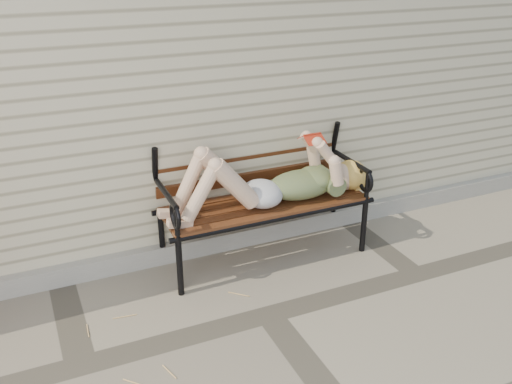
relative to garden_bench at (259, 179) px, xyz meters
name	(u,v)px	position (x,y,z in m)	size (l,w,h in m)	color
ground	(269,315)	(-0.30, -0.82, -0.64)	(80.00, 80.00, 0.00)	gray
house_wall	(145,30)	(-0.30, 2.18, 0.86)	(8.00, 4.00, 3.00)	beige
foundation_strip	(219,242)	(-0.30, 0.15, -0.56)	(8.00, 0.10, 0.15)	#AEAA9D
garden_bench	(259,179)	(0.00, 0.00, 0.00)	(1.75, 0.70, 1.13)	black
reading_woman	(269,181)	(0.01, -0.14, 0.04)	(1.65, 0.38, 0.52)	#0B424E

